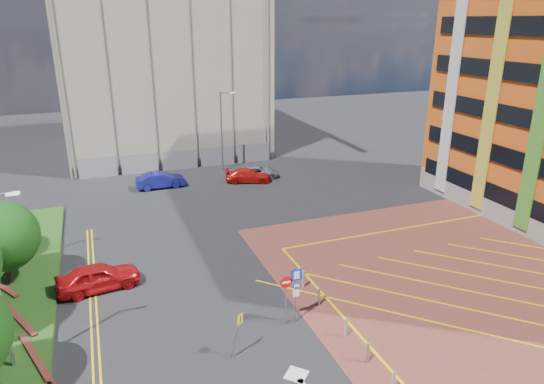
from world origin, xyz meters
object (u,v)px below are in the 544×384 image
tree_c (2,237)px  car_red_back (248,176)px  car_red_left (98,277)px  car_silver_back (257,172)px  sign_cluster (292,290)px  car_blue_back (161,180)px  warning_sign (237,330)px  lamp_back (222,129)px

tree_c → car_red_back: 23.31m
car_red_left → car_silver_back: car_red_left is taller
sign_cluster → car_red_back: size_ratio=0.74×
car_blue_back → car_red_back: (8.05, -1.23, -0.10)m
warning_sign → car_red_back: 25.52m
car_blue_back → sign_cluster: bearing=-173.3°
tree_c → car_red_left: (4.74, -2.06, -2.41)m
warning_sign → car_blue_back: warning_sign is taller
warning_sign → car_red_back: (8.32, 24.12, -0.80)m
tree_c → car_red_back: size_ratio=1.14×
car_blue_back → tree_c: bearing=143.4°
sign_cluster → warning_sign: 3.70m
lamp_back → car_silver_back: 5.74m
warning_sign → car_silver_back: size_ratio=0.54×
car_red_left → car_silver_back: (15.26, 16.48, -0.20)m
lamp_back → car_silver_back: bearing=-55.9°
tree_c → car_blue_back: size_ratio=1.11×
car_blue_back → car_red_left: bearing=159.7°
sign_cluster → car_blue_back: size_ratio=0.72×
car_red_back → car_silver_back: car_red_back is taller
car_red_left → car_red_back: size_ratio=1.07×
lamp_back → warning_sign: size_ratio=3.55×
lamp_back → warning_sign: lamp_back is taller
tree_c → car_red_left: 5.70m
car_red_left → car_blue_back: bearing=-26.9°
car_red_left → car_red_back: (14.05, 15.62, -0.16)m
lamp_back → sign_cluster: (-3.78, -27.02, -2.41)m
tree_c → car_silver_back: (20.00, 14.42, -2.61)m
sign_cluster → car_red_back: sign_cluster is taller
sign_cluster → car_red_back: bearing=77.5°
tree_c → sign_cluster: size_ratio=1.53×
tree_c → car_red_left: size_ratio=1.07×
sign_cluster → car_blue_back: sign_cluster is taller
warning_sign → tree_c: bearing=134.8°
lamp_back → car_red_back: lamp_back is taller
sign_cluster → car_silver_back: size_ratio=0.77×
warning_sign → car_red_left: size_ratio=0.49×
tree_c → car_red_back: tree_c is taller
car_red_back → car_red_left: bearing=157.2°
car_red_back → warning_sign: bearing=-179.9°
car_red_left → sign_cluster: bearing=-134.8°
tree_c → warning_sign: size_ratio=2.18×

